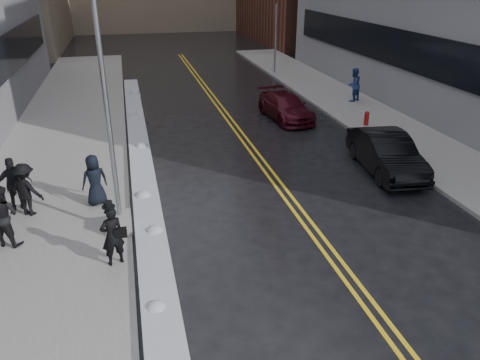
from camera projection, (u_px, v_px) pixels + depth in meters
ground at (242, 257)px, 13.24m from camera, size 160.00×160.00×0.00m
sidewalk_west at (64, 150)px, 20.84m from camera, size 5.50×50.00×0.15m
sidewalk_east at (383, 125)px, 24.21m from camera, size 4.00×50.00×0.15m
lane_line_left at (240, 138)px, 22.60m from camera, size 0.12×50.00×0.01m
lane_line_right at (246, 137)px, 22.67m from camera, size 0.12×50.00×0.01m
snow_ridge at (141, 158)px, 19.73m from camera, size 0.90×30.00×0.34m
lamppost at (113, 159)px, 13.26m from camera, size 0.65×0.65×7.62m
fire_hydrant at (367, 118)px, 23.80m from camera, size 0.26×0.26×0.73m
traffic_signal at (276, 28)px, 34.92m from camera, size 0.16×0.20×6.00m
pedestrian_fedora at (112, 236)px, 12.37m from camera, size 0.73×0.60×1.71m
pedestrian_b at (3, 216)px, 13.24m from camera, size 1.11×1.02×1.85m
pedestrian_c at (95, 180)px, 15.58m from camera, size 1.00×0.81×1.76m
pedestrian_d at (14, 184)px, 15.22m from camera, size 1.15×0.69×1.83m
pedestrian_e at (26, 190)px, 14.91m from camera, size 1.31×1.14×1.76m
pedestrian_east at (354, 85)px, 27.96m from camera, size 1.20×1.12×1.97m
car_black at (386, 153)px, 18.54m from camera, size 2.17×4.94×1.58m
car_maroon at (285, 107)px, 25.25m from camera, size 2.28×4.79×1.35m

